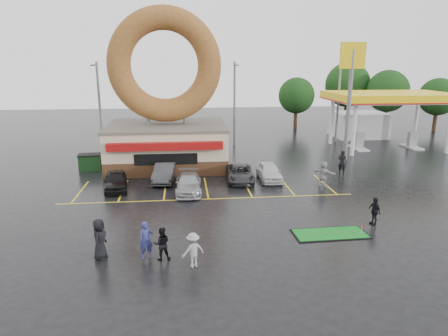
{
  "coord_description": "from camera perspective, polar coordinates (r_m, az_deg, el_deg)",
  "views": [
    {
      "loc": [
        -1.58,
        -22.04,
        8.9
      ],
      "look_at": [
        1.03,
        3.17,
        2.2
      ],
      "focal_mm": 32.0,
      "sensor_mm": 36.0,
      "label": 1
    }
  ],
  "objects": [
    {
      "name": "streetlight_mid",
      "position": [
        43.51,
        1.51,
        9.38
      ],
      "size": [
        0.4,
        2.21,
        9.0
      ],
      "color": "slate",
      "rests_on": "ground"
    },
    {
      "name": "person_walker_far",
      "position": [
        34.16,
        16.53,
        0.79
      ],
      "size": [
        0.86,
        0.79,
        1.97
      ],
      "primitive_type": "imported",
      "rotation": [
        0.0,
        0.0,
        2.55
      ],
      "color": "black",
      "rests_on": "ground"
    },
    {
      "name": "dumpster",
      "position": [
        35.93,
        -18.59,
        0.75
      ],
      "size": [
        1.94,
        1.41,
        1.3
      ],
      "primitive_type": "cube",
      "rotation": [
        0.0,
        0.0,
        0.12
      ],
      "color": "#173C19",
      "rests_on": "ground"
    },
    {
      "name": "car_white",
      "position": [
        31.33,
        6.44,
        -0.49
      ],
      "size": [
        1.65,
        4.03,
        1.37
      ],
      "primitive_type": "imported",
      "rotation": [
        0.0,
        0.0,
        -0.01
      ],
      "color": "silver",
      "rests_on": "ground"
    },
    {
      "name": "ground",
      "position": [
        23.82,
        -1.69,
        -7.14
      ],
      "size": [
        120.0,
        120.0,
        0.0
      ],
      "primitive_type": "plane",
      "color": "black",
      "rests_on": "ground"
    },
    {
      "name": "person_blue",
      "position": [
        19.2,
        -11.06,
        -10.1
      ],
      "size": [
        0.75,
        0.59,
        1.81
      ],
      "primitive_type": "imported",
      "rotation": [
        0.0,
        0.0,
        0.25
      ],
      "color": "navy",
      "rests_on": "ground"
    },
    {
      "name": "car_dgrey",
      "position": [
        31.17,
        -8.43,
        -0.6
      ],
      "size": [
        1.93,
        4.41,
        1.41
      ],
      "primitive_type": "imported",
      "rotation": [
        0.0,
        0.0,
        -0.1
      ],
      "color": "#2E2E31",
      "rests_on": "ground"
    },
    {
      "name": "streetlight_left",
      "position": [
        42.99,
        -17.37,
        8.65
      ],
      "size": [
        0.4,
        2.21,
        9.0
      ],
      "color": "slate",
      "rests_on": "ground"
    },
    {
      "name": "person_bystander",
      "position": [
        19.66,
        -17.35,
        -9.66
      ],
      "size": [
        0.76,
        1.04,
        1.97
      ],
      "primitive_type": "imported",
      "rotation": [
        0.0,
        0.0,
        1.42
      ],
      "color": "black",
      "rests_on": "ground"
    },
    {
      "name": "putting_green",
      "position": [
        22.38,
        14.92,
        -9.07
      ],
      "size": [
        4.02,
        1.82,
        0.5
      ],
      "color": "black",
      "rests_on": "ground"
    },
    {
      "name": "person_cameraman",
      "position": [
        24.19,
        20.68,
        -5.76
      ],
      "size": [
        0.57,
        1.0,
        1.6
      ],
      "primitive_type": "imported",
      "rotation": [
        0.0,
        0.0,
        -1.37
      ],
      "color": "black",
      "rests_on": "ground"
    },
    {
      "name": "person_hoodie",
      "position": [
        18.2,
        -4.44,
        -11.61
      ],
      "size": [
        1.21,
        0.97,
        1.63
      ],
      "primitive_type": "imported",
      "rotation": [
        0.0,
        0.0,
        3.55
      ],
      "color": "#939396",
      "rests_on": "ground"
    },
    {
      "name": "person_walker_near",
      "position": [
        30.33,
        14.0,
        -0.8
      ],
      "size": [
        1.68,
        1.67,
        1.94
      ],
      "primitive_type": "imported",
      "rotation": [
        0.0,
        0.0,
        2.36
      ],
      "color": "#9C9C9F",
      "rests_on": "ground"
    },
    {
      "name": "car_silver",
      "position": [
        28.36,
        -5.1,
        -2.2
      ],
      "size": [
        1.84,
        4.38,
        1.26
      ],
      "primitive_type": "imported",
      "rotation": [
        0.0,
        0.0,
        -0.02
      ],
      "color": "#97989C",
      "rests_on": "ground"
    },
    {
      "name": "tree_far_d",
      "position": [
        56.41,
        10.31,
        10.14
      ],
      "size": [
        4.9,
        4.9,
        7.0
      ],
      "color": "#332114",
      "rests_on": "ground"
    },
    {
      "name": "tree_far_a",
      "position": [
        59.01,
        22.34,
        10.12
      ],
      "size": [
        5.6,
        5.6,
        8.0
      ],
      "color": "#332114",
      "rests_on": "ground"
    },
    {
      "name": "donut_shop",
      "position": [
        35.32,
        -8.23,
        7.45
      ],
      "size": [
        10.2,
        8.7,
        13.5
      ],
      "color": "#472B19",
      "rests_on": "ground"
    },
    {
      "name": "tree_far_c",
      "position": [
        60.87,
        17.24,
        11.28
      ],
      "size": [
        6.3,
        6.3,
        9.0
      ],
      "color": "#332114",
      "rests_on": "ground"
    },
    {
      "name": "car_grey",
      "position": [
        30.89,
        2.28,
        -0.77
      ],
      "size": [
        2.31,
        4.53,
        1.22
      ],
      "primitive_type": "imported",
      "rotation": [
        0.0,
        0.0,
        -0.07
      ],
      "color": "#2B2B2D",
      "rests_on": "ground"
    },
    {
      "name": "streetlight_right",
      "position": [
        47.52,
        16.05,
        9.27
      ],
      "size": [
        0.4,
        2.21,
        9.0
      ],
      "color": "slate",
      "rests_on": "ground"
    },
    {
      "name": "tree_far_b",
      "position": [
        60.42,
        28.26,
        8.93
      ],
      "size": [
        4.9,
        4.9,
        7.0
      ],
      "color": "#332114",
      "rests_on": "ground"
    },
    {
      "name": "gas_station",
      "position": [
        48.37,
        20.83,
        7.68
      ],
      "size": [
        12.3,
        13.65,
        5.9
      ],
      "color": "silver",
      "rests_on": "ground"
    },
    {
      "name": "car_black",
      "position": [
        29.85,
        -15.23,
        -1.73
      ],
      "size": [
        2.09,
        4.11,
        1.34
      ],
      "primitive_type": "imported",
      "rotation": [
        0.0,
        0.0,
        0.13
      ],
      "color": "black",
      "rests_on": "ground"
    },
    {
      "name": "shell_sign",
      "position": [
        37.06,
        17.65,
        11.78
      ],
      "size": [
        2.2,
        0.36,
        10.6
      ],
      "color": "slate",
      "rests_on": "ground"
    },
    {
      "name": "person_blackjkt",
      "position": [
        18.99,
        -8.88,
        -10.63
      ],
      "size": [
        0.83,
        0.67,
        1.6
      ],
      "primitive_type": "imported",
      "rotation": [
        0.0,
        0.0,
        3.23
      ],
      "color": "black",
      "rests_on": "ground"
    }
  ]
}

